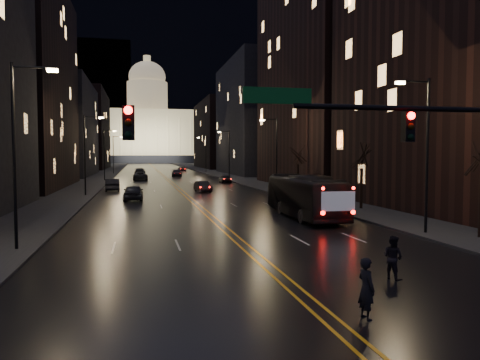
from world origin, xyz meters
TOP-DOWN VIEW (x-y plane):
  - ground at (0.00, 0.00)m, footprint 900.00×900.00m
  - road at (0.00, 130.00)m, footprint 20.00×320.00m
  - sidewalk_left at (-14.00, 130.00)m, footprint 8.00×320.00m
  - sidewalk_right at (14.00, 130.00)m, footprint 8.00×320.00m
  - center_line at (0.00, 130.00)m, footprint 0.62×320.00m
  - building_left_mid at (-21.00, 54.00)m, footprint 12.00×30.00m
  - building_left_far at (-21.00, 92.00)m, footprint 12.00×34.00m
  - building_left_dist at (-21.00, 140.00)m, footprint 12.00×40.00m
  - building_right_near at (21.00, 20.00)m, footprint 12.00×26.00m
  - building_right_tall at (21.00, 50.00)m, footprint 12.00×30.00m
  - building_right_mid at (21.00, 92.00)m, footprint 12.00×34.00m
  - building_right_dist at (21.00, 140.00)m, footprint 12.00×40.00m
  - mountain_ridge at (40.00, 380.00)m, footprint 520.00×60.00m
  - capitol at (0.00, 250.00)m, footprint 90.00×50.00m
  - traffic_signal at (5.91, -0.00)m, footprint 17.29×0.45m
  - streetlamp_right_near at (10.81, 10.00)m, footprint 2.13×0.25m
  - streetlamp_left_near at (-10.81, 10.00)m, footprint 2.13×0.25m
  - streetlamp_right_mid at (10.81, 40.00)m, footprint 2.13×0.25m
  - streetlamp_left_mid at (-10.81, 40.00)m, footprint 2.13×0.25m
  - streetlamp_right_far at (10.81, 70.00)m, footprint 2.13×0.25m
  - streetlamp_left_far at (-10.81, 70.00)m, footprint 2.13×0.25m
  - streetlamp_right_dist at (10.81, 100.00)m, footprint 2.13×0.25m
  - streetlamp_left_dist at (-10.81, 100.00)m, footprint 2.13×0.25m
  - tree_right_mid at (13.00, 22.00)m, footprint 2.40×2.40m
  - tree_right_far at (13.00, 38.00)m, footprint 2.40×2.40m
  - bus at (6.75, 18.68)m, footprint 2.90×11.39m
  - oncoming_car_a at (-5.78, 34.43)m, footprint 2.04×4.86m
  - oncoming_car_b at (-8.50, 47.10)m, footprint 2.02×5.00m
  - oncoming_car_c at (-4.95, 71.99)m, footprint 2.64×5.52m
  - oncoming_car_d at (-4.92, 92.66)m, footprint 2.55×5.53m
  - receding_car_a at (2.50, 43.24)m, footprint 1.88×4.20m
  - receding_car_b at (8.50, 60.45)m, footprint 1.73×4.10m
  - receding_car_c at (2.50, 83.16)m, footprint 2.49×5.30m
  - receding_car_d at (6.24, 112.63)m, footprint 2.68×4.95m
  - pedestrian_a at (1.04, -2.00)m, footprint 0.51×0.70m
  - pedestrian_b at (4.06, 1.73)m, footprint 0.73×0.91m

SIDE VIEW (x-z plane):
  - ground at x=0.00m, z-range 0.00..0.00m
  - road at x=0.00m, z-range 0.00..0.02m
  - center_line at x=0.00m, z-range 0.02..0.03m
  - sidewalk_left at x=-14.00m, z-range 0.00..0.16m
  - sidewalk_right at x=14.00m, z-range 0.00..0.16m
  - receding_car_d at x=6.24m, z-range 0.00..1.32m
  - receding_car_a at x=2.50m, z-range 0.00..1.34m
  - receding_car_b at x=8.50m, z-range 0.00..1.39m
  - receding_car_c at x=2.50m, z-range 0.00..1.49m
  - oncoming_car_c at x=-4.95m, z-range 0.00..1.52m
  - oncoming_car_d at x=-4.92m, z-range 0.00..1.57m
  - oncoming_car_b at x=-8.50m, z-range 0.00..1.61m
  - oncoming_car_a at x=-5.78m, z-range 0.00..1.64m
  - pedestrian_b at x=4.06m, z-range 0.00..1.65m
  - pedestrian_a at x=1.04m, z-range 0.00..1.78m
  - bus at x=6.75m, z-range 0.00..3.16m
  - tree_right_mid at x=13.00m, z-range 1.20..7.85m
  - tree_right_far at x=13.00m, z-range 1.20..7.85m
  - streetlamp_right_near at x=10.81m, z-range 0.58..9.58m
  - streetlamp_left_near at x=-10.81m, z-range 0.58..9.58m
  - streetlamp_right_mid at x=10.81m, z-range 0.58..9.58m
  - streetlamp_left_mid at x=-10.81m, z-range 0.58..9.58m
  - streetlamp_right_far at x=10.81m, z-range 0.58..9.58m
  - streetlamp_left_far at x=-10.81m, z-range 0.58..9.58m
  - streetlamp_right_dist at x=10.81m, z-range 0.58..9.58m
  - streetlamp_left_dist at x=-10.81m, z-range 0.58..9.58m
  - traffic_signal at x=5.91m, z-range 1.60..8.60m
  - building_left_far at x=-21.00m, z-range 0.00..20.00m
  - building_right_dist at x=21.00m, z-range 0.00..22.00m
  - building_left_dist at x=-21.00m, z-range 0.00..24.00m
  - building_right_near at x=21.00m, z-range 0.00..24.00m
  - building_right_mid at x=21.00m, z-range 0.00..26.00m
  - building_left_mid at x=-21.00m, z-range 0.00..28.00m
  - capitol at x=0.00m, z-range -12.10..46.40m
  - building_right_tall at x=21.00m, z-range 0.00..38.00m
  - mountain_ridge at x=40.00m, z-range 0.00..130.00m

